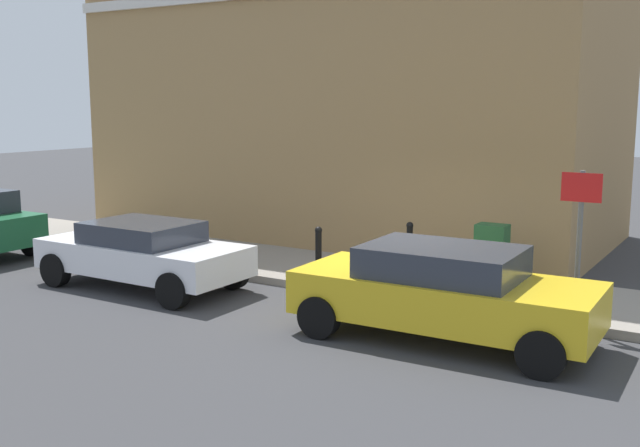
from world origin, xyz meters
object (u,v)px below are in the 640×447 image
Objects in this scene: car_white at (143,252)px; utility_cabinet at (491,258)px; car_yellow at (443,291)px; bollard_near_cabinet at (409,247)px; bollard_far_kerb at (318,252)px; street_sign at (580,223)px.

car_white is 6.45m from utility_cabinet.
car_white is at bearing 116.91° from utility_cabinet.
bollard_near_cabinet is (3.00, 1.94, -0.04)m from car_yellow.
street_sign reaches higher than bollard_far_kerb.
street_sign reaches higher than car_white.
car_yellow is at bearing 136.81° from street_sign.
car_white is at bearing -1.10° from car_yellow.
street_sign is (-1.28, -1.79, 0.98)m from utility_cabinet.
bollard_far_kerb is at bearing 138.59° from bollard_near_cabinet.
street_sign is at bearing -167.72° from car_white.
car_white is 3.94× the size of bollard_near_cabinet.
car_yellow is at bearing -117.18° from bollard_far_kerb.
car_white is 5.08m from bollard_near_cabinet.
street_sign is (1.62, -1.52, 0.92)m from car_yellow.
car_white is at bearing 102.26° from street_sign.
street_sign is (-0.00, -4.67, 0.96)m from bollard_far_kerb.
car_white is at bearing 119.78° from bollard_far_kerb.
car_yellow is 1.08× the size of car_white.
bollard_far_kerb is at bearing -28.49° from car_yellow.
bollard_far_kerb is (1.64, -2.87, 0.02)m from car_white.
car_yellow is 3.83× the size of utility_cabinet.
car_white reaches higher than bollard_far_kerb.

